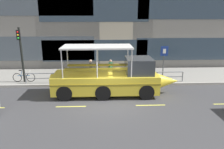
{
  "coord_description": "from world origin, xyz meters",
  "views": [
    {
      "loc": [
        -0.42,
        -12.33,
        5.24
      ],
      "look_at": [
        0.15,
        1.72,
        1.3
      ],
      "focal_mm": 33.76,
      "sensor_mm": 36.0,
      "label": 1
    }
  ],
  "objects_px": {
    "traffic_light_pole": "(21,50)",
    "pedestrian_near_bow": "(139,66)",
    "duck_tour_boat": "(113,79)",
    "pedestrian_mid_left": "(111,67)",
    "leaned_bicycle": "(24,77)",
    "pedestrian_mid_right": "(91,68)",
    "parking_sign": "(164,57)"
  },
  "relations": [
    {
      "from": "traffic_light_pole",
      "to": "pedestrian_near_bow",
      "type": "xyz_separation_m",
      "value": [
        9.24,
        0.88,
        -1.58
      ]
    },
    {
      "from": "parking_sign",
      "to": "duck_tour_boat",
      "type": "height_order",
      "value": "duck_tour_boat"
    },
    {
      "from": "duck_tour_boat",
      "to": "pedestrian_mid_right",
      "type": "bearing_deg",
      "value": 121.58
    },
    {
      "from": "leaned_bicycle",
      "to": "parking_sign",
      "type": "bearing_deg",
      "value": 0.17
    },
    {
      "from": "parking_sign",
      "to": "pedestrian_near_bow",
      "type": "height_order",
      "value": "parking_sign"
    },
    {
      "from": "pedestrian_mid_left",
      "to": "pedestrian_mid_right",
      "type": "relative_size",
      "value": 0.93
    },
    {
      "from": "leaned_bicycle",
      "to": "pedestrian_near_bow",
      "type": "xyz_separation_m",
      "value": [
        9.3,
        0.78,
        0.61
      ]
    },
    {
      "from": "parking_sign",
      "to": "duck_tour_boat",
      "type": "xyz_separation_m",
      "value": [
        -4.18,
        -2.53,
        -0.96
      ]
    },
    {
      "from": "duck_tour_boat",
      "to": "pedestrian_mid_left",
      "type": "relative_size",
      "value": 5.46
    },
    {
      "from": "parking_sign",
      "to": "pedestrian_mid_left",
      "type": "xyz_separation_m",
      "value": [
        -4.21,
        0.65,
        -0.91
      ]
    },
    {
      "from": "traffic_light_pole",
      "to": "duck_tour_boat",
      "type": "relative_size",
      "value": 0.49
    },
    {
      "from": "duck_tour_boat",
      "to": "pedestrian_mid_right",
      "type": "relative_size",
      "value": 5.08
    },
    {
      "from": "traffic_light_pole",
      "to": "parking_sign",
      "type": "bearing_deg",
      "value": 0.72
    },
    {
      "from": "leaned_bicycle",
      "to": "pedestrian_mid_left",
      "type": "relative_size",
      "value": 1.09
    },
    {
      "from": "leaned_bicycle",
      "to": "pedestrian_near_bow",
      "type": "relative_size",
      "value": 1.07
    },
    {
      "from": "pedestrian_mid_right",
      "to": "parking_sign",
      "type": "bearing_deg",
      "value": -1.36
    },
    {
      "from": "traffic_light_pole",
      "to": "pedestrian_mid_left",
      "type": "bearing_deg",
      "value": 6.6
    },
    {
      "from": "pedestrian_near_bow",
      "to": "pedestrian_mid_right",
      "type": "height_order",
      "value": "pedestrian_mid_right"
    },
    {
      "from": "leaned_bicycle",
      "to": "pedestrian_near_bow",
      "type": "height_order",
      "value": "pedestrian_near_bow"
    },
    {
      "from": "pedestrian_near_bow",
      "to": "traffic_light_pole",
      "type": "bearing_deg",
      "value": -174.55
    },
    {
      "from": "traffic_light_pole",
      "to": "parking_sign",
      "type": "distance_m",
      "value": 11.07
    },
    {
      "from": "traffic_light_pole",
      "to": "leaned_bicycle",
      "type": "relative_size",
      "value": 2.43
    },
    {
      "from": "parking_sign",
      "to": "leaned_bicycle",
      "type": "xyz_separation_m",
      "value": [
        -11.1,
        -0.03,
        -1.5
      ]
    },
    {
      "from": "parking_sign",
      "to": "leaned_bicycle",
      "type": "relative_size",
      "value": 1.58
    },
    {
      "from": "leaned_bicycle",
      "to": "pedestrian_near_bow",
      "type": "distance_m",
      "value": 9.35
    },
    {
      "from": "duck_tour_boat",
      "to": "pedestrian_near_bow",
      "type": "bearing_deg",
      "value": 54.04
    },
    {
      "from": "traffic_light_pole",
      "to": "pedestrian_near_bow",
      "type": "distance_m",
      "value": 9.42
    },
    {
      "from": "parking_sign",
      "to": "duck_tour_boat",
      "type": "bearing_deg",
      "value": -148.78
    },
    {
      "from": "traffic_light_pole",
      "to": "pedestrian_mid_right",
      "type": "distance_m",
      "value": 5.45
    },
    {
      "from": "pedestrian_mid_left",
      "to": "pedestrian_mid_right",
      "type": "xyz_separation_m",
      "value": [
        -1.6,
        -0.51,
        0.07
      ]
    },
    {
      "from": "parking_sign",
      "to": "pedestrian_near_bow",
      "type": "distance_m",
      "value": 2.14
    },
    {
      "from": "duck_tour_boat",
      "to": "parking_sign",
      "type": "bearing_deg",
      "value": 31.22
    }
  ]
}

